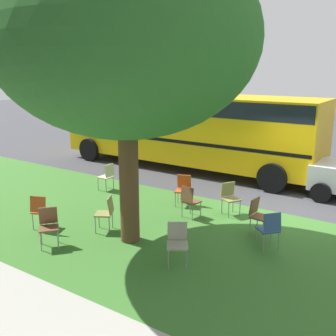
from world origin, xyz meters
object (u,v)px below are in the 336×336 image
chair_1 (107,175)px  school_bus (186,124)px  chair_8 (106,211)px  chair_5 (230,196)px  chair_4 (41,209)px  chair_6 (190,199)px  chair_3 (258,213)px  street_tree (125,39)px  chair_0 (270,227)px  chair_7 (183,188)px  chair_2 (177,240)px  chair_9 (49,224)px

chair_1 → school_bus: school_bus is taller
chair_1 → school_bus: (-0.53, -4.01, 1.24)m
chair_8 → chair_5: bearing=-126.4°
chair_4 → chair_6: same height
chair_3 → chair_5: 1.40m
street_tree → chair_1: street_tree is taller
chair_6 → chair_8: 2.24m
chair_0 → chair_1: bearing=-12.3°
street_tree → school_bus: bearing=-69.3°
chair_5 → chair_7: same height
chair_1 → chair_4: same height
street_tree → chair_4: (2.24, 0.71, -3.94)m
chair_4 → school_bus: bearing=-88.0°
chair_7 → chair_6: bearing=130.5°
chair_7 → chair_8: bearing=78.0°
chair_7 → school_bus: 4.61m
chair_0 → chair_5: 2.24m
chair_1 → chair_2: (-4.54, 2.95, 0.00)m
chair_9 → school_bus: (1.15, -7.81, 1.24)m
chair_3 → chair_8: same height
chair_0 → chair_1: size_ratio=1.00×
street_tree → chair_0: size_ratio=7.42×
chair_6 → chair_8: (1.25, 1.87, 0.00)m
chair_0 → chair_5: (1.65, -1.52, 0.00)m
chair_1 → chair_4: 3.38m
chair_5 → chair_7: (1.44, 0.06, 0.00)m
street_tree → school_bus: street_tree is taller
chair_4 → chair_8: (-1.43, -0.81, 0.00)m
chair_1 → chair_6: same height
chair_0 → chair_7: bearing=-25.3°
chair_1 → chair_5: size_ratio=1.00×
street_tree → chair_4: street_tree is taller
chair_8 → chair_7: bearing=-102.0°
chair_8 → chair_4: bearing=29.5°
chair_0 → chair_4: bearing=21.6°
street_tree → school_bus: (2.49, -6.59, -2.70)m
street_tree → chair_3: size_ratio=7.42×
chair_1 → chair_0: bearing=167.7°
chair_2 → school_bus: (4.01, -6.96, 1.24)m
chair_8 → chair_0: bearing=-161.8°
chair_1 → chair_5: same height
chair_1 → chair_2: 5.42m
chair_7 → chair_9: bearing=74.7°
chair_6 → chair_8: bearing=56.2°
chair_1 → chair_8: size_ratio=1.00×
chair_2 → chair_8: size_ratio=1.00×
street_tree → chair_3: street_tree is taller
street_tree → chair_7: bearing=-85.0°
chair_1 → chair_9: bearing=113.9°
street_tree → school_bus: size_ratio=0.63×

